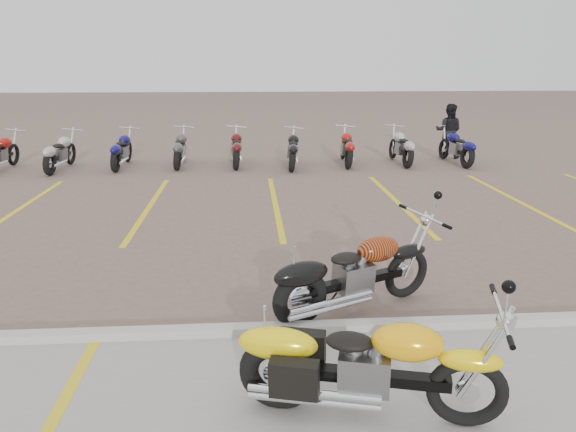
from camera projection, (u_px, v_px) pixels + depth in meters
name	position (u px, v px, depth m)	size (l,w,h in m)	color
ground	(289.00, 271.00, 8.35)	(100.00, 100.00, 0.00)	#735C52
curb	(302.00, 329.00, 6.41)	(60.00, 0.18, 0.12)	#ADAAA3
parking_stripes	(275.00, 204.00, 12.19)	(38.00, 5.50, 0.01)	gold
yellow_cruiser	(363.00, 368.00, 4.81)	(2.26, 0.71, 0.95)	black
flame_cruiser	(351.00, 277.00, 6.85)	(2.14, 1.11, 0.95)	black
person_b	(449.00, 131.00, 17.84)	(0.83, 0.65, 1.71)	black
bg_bike_row	(206.00, 148.00, 16.41)	(15.52, 2.01, 1.10)	black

